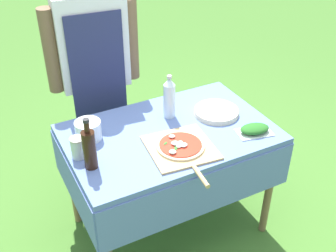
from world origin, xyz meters
The scene contains 10 objects.
ground_plane centered at (0.00, 0.00, 0.00)m, with size 12.00×12.00×0.00m, color #477A2D.
prep_table centered at (0.00, 0.00, 0.66)m, with size 1.19×0.78×0.76m.
person_cook centered at (-0.20, 0.66, 0.95)m, with size 0.60×0.23×1.61m.
pizza_on_peel centered at (-0.02, -0.18, 0.77)m, with size 0.38×0.53×0.05m.
oil_bottle centered at (-0.50, -0.10, 0.87)m, with size 0.07×0.07×0.29m.
water_bottle centered at (0.08, 0.15, 0.89)m, with size 0.07×0.07×0.27m.
herb_container centered at (0.42, -0.24, 0.78)m, with size 0.22×0.16×0.05m.
mixing_tub centered at (-0.43, 0.15, 0.81)m, with size 0.15×0.15×0.11m, color silver.
plate_stack centered at (0.34, 0.04, 0.77)m, with size 0.27×0.27×0.03m.
sauce_jar centered at (-0.53, 0.01, 0.81)m, with size 0.08×0.08×0.12m.
Camera 1 is at (-0.92, -1.76, 2.12)m, focal length 45.00 mm.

